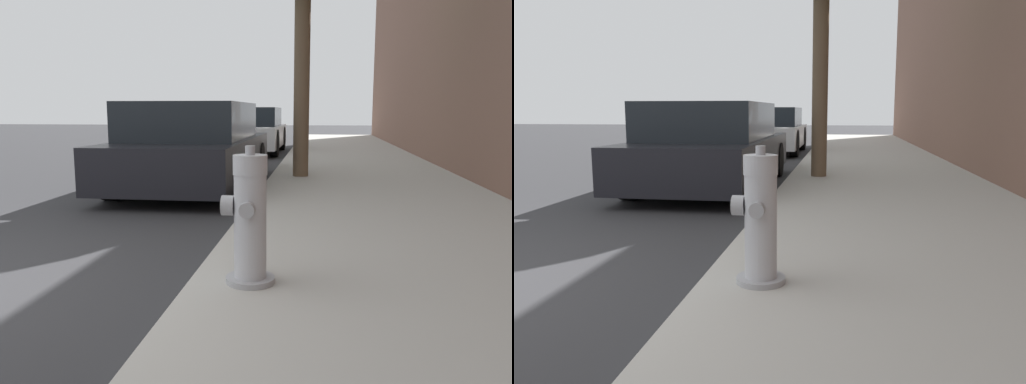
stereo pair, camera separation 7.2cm
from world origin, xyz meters
TOP-DOWN VIEW (x-y plane):
  - sidewalk_slab at (3.43, 0.00)m, footprint 3.03×40.00m
  - fire_hydrant at (2.29, 0.32)m, footprint 0.32×0.32m
  - parked_car_near at (0.77, 5.02)m, footprint 1.83×4.39m
  - parked_car_mid at (0.69, 11.55)m, footprint 1.88×3.94m

SIDE VIEW (x-z plane):
  - sidewalk_slab at x=3.43m, z-range 0.00..0.15m
  - fire_hydrant at x=2.29m, z-range 0.11..0.95m
  - parked_car_mid at x=0.69m, z-range -0.01..1.27m
  - parked_car_near at x=0.77m, z-range -0.02..1.29m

